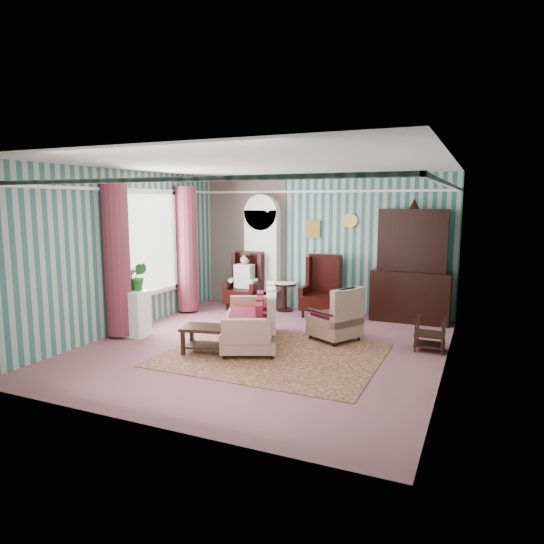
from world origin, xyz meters
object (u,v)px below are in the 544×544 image
at_px(wingback_right, 321,286).
at_px(seated_woman, 244,282).
at_px(wingback_left, 244,280).
at_px(coffee_table, 211,340).
at_px(round_side_table, 285,297).
at_px(dresser_hutch, 412,262).
at_px(floral_armchair, 335,311).
at_px(plant_stand, 132,313).
at_px(nest_table, 430,334).
at_px(sofa, 250,312).
at_px(bookcase, 262,257).

xyz_separation_m(wingback_right, seated_woman, (-1.75, 0.00, -0.04)).
distance_m(wingback_left, coffee_table, 3.24).
distance_m(seated_woman, round_side_table, 0.96).
height_order(seated_woman, round_side_table, seated_woman).
height_order(dresser_hutch, seated_woman, dresser_hutch).
xyz_separation_m(floral_armchair, coffee_table, (-1.55, -1.48, -0.29)).
relative_size(dresser_hutch, plant_stand, 2.95).
xyz_separation_m(nest_table, coffee_table, (-3.09, -1.51, -0.06)).
distance_m(nest_table, coffee_table, 3.44).
height_order(nest_table, plant_stand, plant_stand).
relative_size(seated_woman, floral_armchair, 1.18).
height_order(wingback_left, round_side_table, wingback_left).
bearing_deg(dresser_hutch, plant_stand, -144.92).
bearing_deg(dresser_hutch, seated_woman, -175.59).
xyz_separation_m(wingback_right, coffee_table, (-0.77, -3.06, -0.41)).
bearing_deg(sofa, bookcase, -3.37).
distance_m(seated_woman, nest_table, 4.37).
distance_m(floral_armchair, coffee_table, 2.16).
height_order(wingback_left, wingback_right, same).
bearing_deg(dresser_hutch, round_side_table, -177.36).
relative_size(wingback_right, round_side_table, 2.08).
bearing_deg(wingback_right, coffee_table, -104.10).
bearing_deg(dresser_hutch, nest_table, -72.61).
xyz_separation_m(seated_woman, nest_table, (4.07, -1.55, -0.32)).
bearing_deg(plant_stand, seated_woman, 73.78).
distance_m(wingback_right, nest_table, 2.81).
height_order(plant_stand, coffee_table, plant_stand).
xyz_separation_m(dresser_hutch, coffee_table, (-2.52, -3.33, -0.97)).
bearing_deg(plant_stand, round_side_table, 59.62).
distance_m(wingback_right, seated_woman, 1.75).
bearing_deg(dresser_hutch, sofa, -130.32).
relative_size(plant_stand, coffee_table, 0.90).
distance_m(wingback_right, sofa, 2.38).
relative_size(nest_table, coffee_table, 0.61).
height_order(round_side_table, plant_stand, plant_stand).
height_order(nest_table, coffee_table, nest_table).
relative_size(wingback_left, nest_table, 2.31).
relative_size(dresser_hutch, wingback_right, 1.89).
bearing_deg(wingback_left, plant_stand, -106.22).
distance_m(wingback_right, coffee_table, 3.18).
relative_size(seated_woman, plant_stand, 1.47).
height_order(bookcase, coffee_table, bookcase).
distance_m(wingback_left, nest_table, 4.37).
relative_size(nest_table, floral_armchair, 0.54).
xyz_separation_m(wingback_left, nest_table, (4.07, -1.55, -0.35)).
relative_size(round_side_table, coffee_table, 0.68).
xyz_separation_m(wingback_left, floral_armchair, (2.53, -1.58, -0.13)).
distance_m(bookcase, nest_table, 4.37).
xyz_separation_m(dresser_hutch, wingback_left, (-3.50, -0.27, -0.55)).
bearing_deg(round_side_table, dresser_hutch, 2.64).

